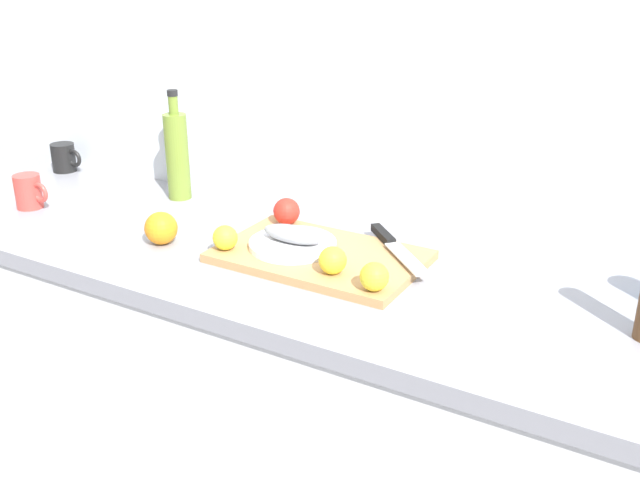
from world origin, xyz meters
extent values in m
cube|color=silver|center=(0.00, 0.33, 1.25)|extent=(3.20, 0.05, 2.50)
cube|color=white|center=(0.00, 0.00, 0.43)|extent=(2.00, 0.58, 0.86)
cube|color=gray|center=(0.00, 0.00, 0.88)|extent=(2.00, 0.60, 0.04)
cube|color=tan|center=(0.16, 0.03, 0.91)|extent=(0.46, 0.29, 0.02)
cylinder|color=white|center=(0.09, 0.02, 0.93)|extent=(0.20, 0.20, 0.01)
ellipsoid|color=gray|center=(0.09, 0.02, 0.95)|extent=(0.15, 0.06, 0.04)
cube|color=silver|center=(0.35, 0.08, 0.93)|extent=(0.16, 0.15, 0.00)
cube|color=black|center=(0.25, 0.18, 0.93)|extent=(0.10, 0.09, 0.02)
sphere|color=yellow|center=(0.35, -0.08, 0.95)|extent=(0.06, 0.06, 0.06)
sphere|color=yellow|center=(-0.03, -0.06, 0.95)|extent=(0.06, 0.06, 0.06)
sphere|color=yellow|center=(0.24, -0.05, 0.95)|extent=(0.06, 0.06, 0.06)
sphere|color=red|center=(0.00, 0.14, 0.95)|extent=(0.07, 0.07, 0.07)
cylinder|color=olive|center=(-0.40, 0.21, 1.02)|extent=(0.06, 0.06, 0.24)
cylinder|color=olive|center=(-0.40, 0.21, 1.16)|extent=(0.03, 0.03, 0.05)
cylinder|color=black|center=(-0.40, 0.21, 1.20)|extent=(0.03, 0.03, 0.02)
cylinder|color=black|center=(-0.88, 0.22, 0.94)|extent=(0.07, 0.07, 0.09)
torus|color=black|center=(-0.83, 0.22, 0.95)|extent=(0.06, 0.01, 0.06)
cylinder|color=#CC3F38|center=(-0.70, -0.06, 0.95)|extent=(0.07, 0.07, 0.09)
torus|color=#CC3F38|center=(-0.65, -0.06, 0.95)|extent=(0.06, 0.01, 0.06)
sphere|color=orange|center=(-0.22, -0.08, 0.94)|extent=(0.08, 0.08, 0.08)
camera|label=1|loc=(0.93, -1.29, 1.58)|focal=41.20mm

